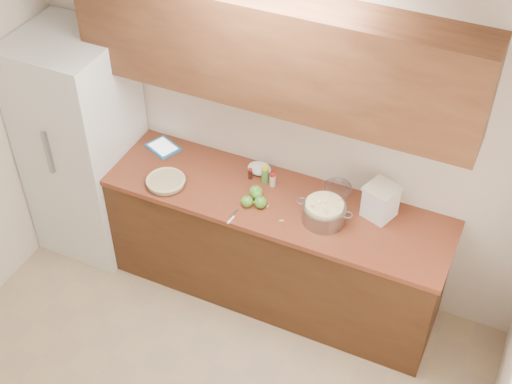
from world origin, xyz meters
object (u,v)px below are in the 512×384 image
at_px(flour_canister, 380,201).
at_px(colander, 324,212).
at_px(pie, 166,181).
at_px(tablet, 163,147).

bearing_deg(flour_canister, colander, -147.88).
xyz_separation_m(pie, flour_canister, (1.43, 0.32, 0.10)).
bearing_deg(colander, flour_canister, 32.12).
bearing_deg(flour_canister, pie, -167.54).
xyz_separation_m(colander, flour_canister, (0.31, 0.20, 0.05)).
distance_m(flour_canister, tablet, 1.66).
bearing_deg(pie, flour_canister, 12.46).
relative_size(pie, colander, 0.74).
bearing_deg(tablet, pie, -33.42).
xyz_separation_m(colander, tablet, (-1.34, 0.22, -0.06)).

